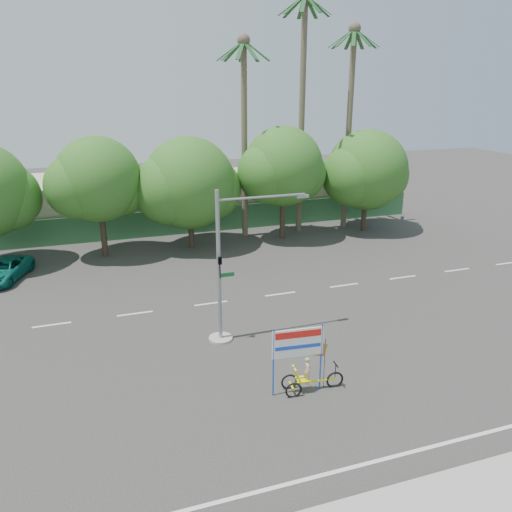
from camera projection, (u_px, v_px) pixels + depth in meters
name	position (u px, v px, depth m)	size (l,w,h in m)	color
ground	(305.00, 375.00, 20.22)	(120.00, 120.00, 0.00)	#33302D
fence	(195.00, 221.00, 39.16)	(38.00, 0.08, 2.00)	#336B3D
building_left	(60.00, 205.00, 39.88)	(12.00, 8.00, 4.00)	beige
building_right	(271.00, 193.00, 45.33)	(14.00, 8.00, 3.60)	beige
tree_left	(97.00, 183.00, 32.59)	(6.66, 5.60, 8.07)	#473828
tree_center	(188.00, 186.00, 34.58)	(7.62, 6.40, 7.85)	#473828
tree_right	(283.00, 170.00, 36.42)	(6.90, 5.80, 8.36)	#473828
tree_far_right	(366.00, 173.00, 38.71)	(7.38, 6.20, 7.94)	#473828
palm_tall	(302.00, 94.00, 36.66)	(3.73, 3.79, 17.45)	#70604C
palm_mid	(350.00, 108.00, 38.21)	(3.73, 3.79, 15.45)	#70604C
palm_short	(244.00, 118.00, 35.84)	(3.73, 3.79, 14.45)	#70604C
traffic_signal	(226.00, 280.00, 22.18)	(4.72, 1.10, 7.00)	gray
trike_billboard	(304.00, 365.00, 18.80)	(2.88, 0.76, 2.83)	black
pickup_truck	(4.00, 270.00, 29.86)	(2.05, 4.44, 1.23)	#0F6C5F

